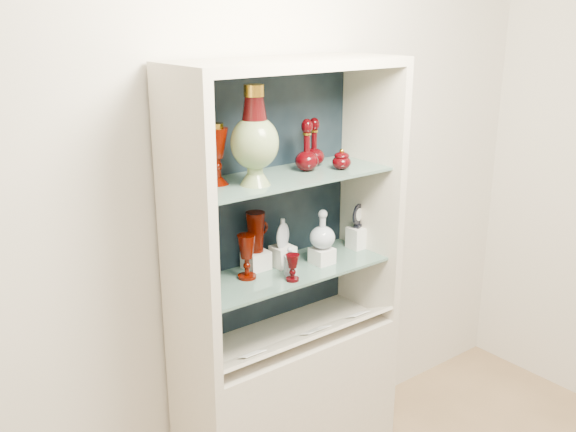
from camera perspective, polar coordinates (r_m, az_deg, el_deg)
wall_back at (r=2.82m, az=-2.74°, el=3.01°), size 3.50×0.02×2.80m
cabinet_base at (r=3.08m, az=0.00°, el=-16.64°), size 1.00×0.40×0.75m
cabinet_back_panel at (r=2.81m, az=-2.37°, el=1.41°), size 0.98×0.02×1.15m
cabinet_side_left at (r=2.42m, az=-9.04°, el=-1.53°), size 0.04×0.40×1.15m
cabinet_side_right at (r=2.97m, az=7.34°, el=2.16°), size 0.04×0.40×1.15m
cabinet_top_cap at (r=2.56m, az=0.00°, el=13.37°), size 1.00×0.40×0.04m
shelf_lower at (r=2.78m, az=-0.25°, el=-4.95°), size 0.92×0.34×0.01m
shelf_upper at (r=2.64m, az=-0.27°, el=3.49°), size 0.92×0.34×0.01m
label_ledge at (r=2.80m, az=1.40°, el=-10.76°), size 0.92×0.17×0.09m
label_card_0 at (r=2.82m, az=2.21°, el=-10.19°), size 0.10×0.06×0.03m
label_card_1 at (r=2.65m, az=-3.22°, el=-12.15°), size 0.10×0.06×0.03m
label_card_2 at (r=2.98m, az=6.20°, el=-8.68°), size 0.10×0.06×0.03m
label_card_3 at (r=2.83m, az=2.66°, el=-10.02°), size 0.10×0.06×0.03m
pedestal_lamp_left at (r=2.42m, az=-9.26°, el=4.98°), size 0.11×0.11×0.24m
pedestal_lamp_right at (r=2.49m, az=-6.34°, el=5.48°), size 0.12×0.12×0.24m
enamel_urn at (r=2.46m, az=-2.99°, el=7.14°), size 0.21×0.21×0.39m
ruby_decanter_a at (r=2.80m, az=2.34°, el=6.85°), size 0.10×0.10×0.24m
ruby_decanter_b at (r=2.70m, az=1.68°, el=6.46°), size 0.12×0.12×0.23m
lidded_bowl at (r=2.75m, az=4.79°, el=5.09°), size 0.10×0.10×0.09m
cobalt_goblet at (r=2.55m, az=-8.62°, el=-5.13°), size 0.08×0.08×0.17m
ruby_goblet_tall at (r=2.66m, az=-3.69°, el=-3.63°), size 0.09×0.09×0.19m
ruby_goblet_small at (r=2.65m, az=0.40°, el=-4.62°), size 0.07×0.07×0.11m
riser_ruby_pitcher at (r=2.78m, az=-2.86°, el=-3.92°), size 0.10×0.10×0.08m
ruby_pitcher at (r=2.74m, az=-2.90°, el=-1.43°), size 0.14×0.10×0.17m
clear_square_bottle at (r=2.70m, az=0.16°, el=-4.03°), size 0.06×0.06×0.13m
riser_flat_flask at (r=2.81m, az=-0.46°, el=-3.57°), size 0.09×0.09×0.09m
flat_flask at (r=2.77m, az=-0.47°, el=-1.44°), size 0.10×0.07×0.13m
riser_clear_round_decanter at (r=2.84m, az=3.04°, el=-3.54°), size 0.09×0.09×0.07m
clear_round_decanter at (r=2.80m, az=3.08°, el=-1.26°), size 0.13×0.13×0.17m
riser_cameo_medallion at (r=3.04m, az=6.18°, el=-1.91°), size 0.08×0.08×0.10m
cameo_medallion at (r=3.00m, az=6.24°, el=0.05°), size 0.11×0.07×0.12m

